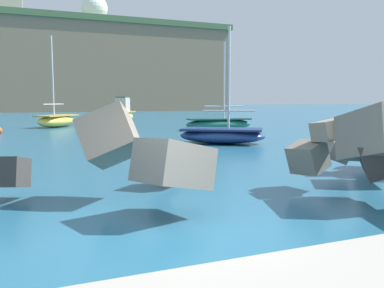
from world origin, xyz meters
name	(u,v)px	position (x,y,z in m)	size (l,w,h in m)	color
ground_plane	(179,233)	(0.00, 0.00, 0.00)	(400.00, 400.00, 0.00)	#235B7A
breakwater_jetty	(236,155)	(1.49, 0.87, 1.10)	(30.53, 6.32, 2.38)	#4C4944
boat_near_left	(122,114)	(6.15, 34.33, 0.81)	(4.02, 4.93, 2.60)	#EAC64C
boat_near_right	(219,123)	(10.44, 20.25, 0.51)	(5.15, 2.07, 6.38)	#1E6656
boat_mid_left	(222,135)	(6.68, 12.06, 0.45)	(4.79, 4.10, 5.82)	navy
boat_mid_centre	(57,120)	(-0.48, 28.55, 0.58)	(4.11, 4.69, 7.37)	#EAC64C
headland_bluff	(19,69)	(-5.16, 95.98, 9.59)	(89.85, 42.83, 19.14)	#847056
radar_dome	(95,14)	(12.73, 97.24, 23.89)	(6.50, 6.50, 9.27)	silver
station_building_west	(11,5)	(-5.86, 86.25, 21.94)	(4.55, 4.27, 5.57)	#B2ADA3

